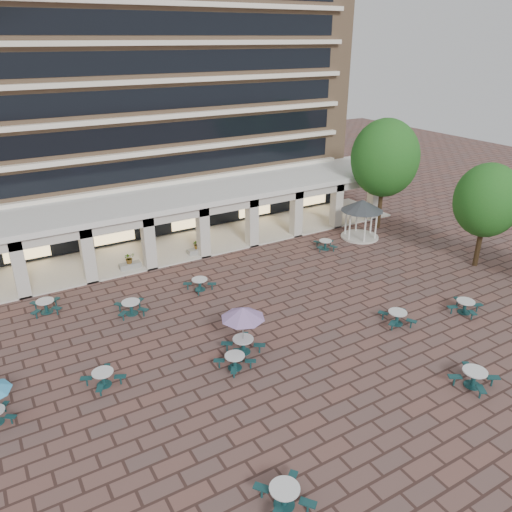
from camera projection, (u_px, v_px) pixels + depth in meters
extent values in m
plane|color=brown|center=(265.00, 343.00, 27.21)|extent=(120.00, 120.00, 0.00)
cube|color=#A27C5B|center=(112.00, 91.00, 42.88)|extent=(40.00, 15.00, 22.00)
cube|color=white|center=(149.00, 186.00, 39.39)|extent=(36.80, 0.50, 0.35)
cube|color=black|center=(146.00, 169.00, 39.05)|extent=(35.20, 0.05, 1.60)
cube|color=white|center=(146.00, 153.00, 38.34)|extent=(36.80, 0.50, 0.35)
cube|color=black|center=(143.00, 136.00, 38.00)|extent=(35.20, 0.05, 1.60)
cube|color=white|center=(143.00, 118.00, 37.30)|extent=(36.80, 0.50, 0.35)
cube|color=black|center=(140.00, 100.00, 36.95)|extent=(35.20, 0.05, 1.60)
cube|color=white|center=(139.00, 82.00, 36.25)|extent=(36.80, 0.50, 0.35)
cube|color=black|center=(137.00, 63.00, 35.90)|extent=(35.20, 0.05, 1.60)
cube|color=white|center=(136.00, 43.00, 35.20)|extent=(36.80, 0.50, 0.35)
cube|color=black|center=(133.00, 23.00, 34.85)|extent=(35.20, 0.05, 1.60)
cube|color=white|center=(132.00, 2.00, 34.15)|extent=(36.80, 0.50, 0.35)
cube|color=white|center=(161.00, 198.00, 37.35)|extent=(42.00, 6.60, 0.40)
cube|color=beige|center=(176.00, 215.00, 35.28)|extent=(42.00, 0.30, 0.90)
cube|color=black|center=(152.00, 218.00, 40.44)|extent=(38.00, 0.15, 3.20)
cube|color=beige|center=(165.00, 249.00, 39.02)|extent=(42.00, 6.00, 0.12)
cube|color=beige|center=(19.00, 268.00, 31.29)|extent=(0.80, 0.80, 4.00)
cube|color=beige|center=(88.00, 254.00, 33.25)|extent=(0.80, 0.80, 4.00)
cube|color=beige|center=(149.00, 242.00, 35.20)|extent=(0.80, 0.80, 4.00)
cube|color=beige|center=(203.00, 231.00, 37.16)|extent=(0.80, 0.80, 4.00)
cube|color=beige|center=(252.00, 222.00, 39.12)|extent=(0.80, 0.80, 4.00)
cube|color=beige|center=(296.00, 213.00, 41.08)|extent=(0.80, 0.80, 4.00)
cube|color=beige|center=(337.00, 205.00, 43.04)|extent=(0.80, 0.80, 4.00)
cube|color=beige|center=(373.00, 197.00, 45.00)|extent=(0.80, 0.80, 4.00)
cube|color=#FFD88C|center=(25.00, 244.00, 35.95)|extent=(3.20, 0.08, 2.40)
cube|color=#FFD88C|center=(113.00, 228.00, 38.92)|extent=(3.20, 0.08, 2.40)
cube|color=#FFD88C|center=(189.00, 215.00, 41.89)|extent=(3.20, 0.08, 2.40)
cube|color=#FFD88C|center=(255.00, 203.00, 44.86)|extent=(3.20, 0.08, 2.40)
cube|color=#FFD88C|center=(312.00, 193.00, 47.83)|extent=(3.20, 0.08, 2.40)
cylinder|color=#143E3E|center=(284.00, 504.00, 17.78)|extent=(0.77, 0.77, 0.04)
cylinder|color=#143E3E|center=(284.00, 498.00, 17.65)|extent=(0.20, 0.20, 0.73)
cylinder|color=silver|center=(285.00, 488.00, 17.47)|extent=(1.10, 1.10, 0.06)
cube|color=#143E3E|center=(292.00, 477.00, 18.33)|extent=(0.67, 0.62, 0.06)
cylinder|color=#143E3E|center=(292.00, 482.00, 18.43)|extent=(0.09, 0.09, 0.46)
cube|color=#143E3E|center=(262.00, 488.00, 17.89)|extent=(0.62, 0.67, 0.06)
cylinder|color=#143E3E|center=(262.00, 493.00, 17.99)|extent=(0.09, 0.09, 0.46)
cube|color=#143E3E|center=(308.00, 503.00, 17.30)|extent=(0.62, 0.67, 0.06)
cylinder|color=#143E3E|center=(308.00, 508.00, 17.41)|extent=(0.09, 0.09, 0.46)
cylinder|color=#143E3E|center=(396.00, 323.00, 29.00)|extent=(0.74, 0.74, 0.04)
cylinder|color=#143E3E|center=(397.00, 319.00, 28.87)|extent=(0.19, 0.19, 0.70)
cylinder|color=silver|center=(398.00, 312.00, 28.70)|extent=(1.06, 1.06, 0.05)
cube|color=#143E3E|center=(402.00, 311.00, 29.46)|extent=(0.66, 0.53, 0.05)
cylinder|color=#143E3E|center=(401.00, 314.00, 29.56)|extent=(0.09, 0.09, 0.45)
cube|color=#143E3E|center=(383.00, 313.00, 29.23)|extent=(0.53, 0.66, 0.05)
cylinder|color=#143E3E|center=(383.00, 316.00, 29.33)|extent=(0.09, 0.09, 0.45)
cube|color=#143E3E|center=(392.00, 323.00, 28.18)|extent=(0.66, 0.53, 0.05)
cylinder|color=#143E3E|center=(392.00, 327.00, 28.28)|extent=(0.09, 0.09, 0.45)
cube|color=#143E3E|center=(411.00, 321.00, 28.41)|extent=(0.53, 0.66, 0.05)
cylinder|color=#143E3E|center=(411.00, 325.00, 28.51)|extent=(0.09, 0.09, 0.45)
cylinder|color=#143E3E|center=(472.00, 385.00, 23.87)|extent=(0.80, 0.80, 0.05)
cylinder|color=#143E3E|center=(473.00, 379.00, 23.72)|extent=(0.21, 0.21, 0.76)
cylinder|color=silver|center=(475.00, 371.00, 23.54)|extent=(1.14, 1.14, 0.06)
cube|color=#143E3E|center=(467.00, 366.00, 24.49)|extent=(0.61, 0.70, 0.06)
cylinder|color=#143E3E|center=(466.00, 370.00, 24.59)|extent=(0.09, 0.09, 0.48)
cube|color=#143E3E|center=(455.00, 377.00, 23.70)|extent=(0.70, 0.61, 0.06)
cylinder|color=#143E3E|center=(454.00, 381.00, 23.80)|extent=(0.09, 0.09, 0.48)
cube|color=#143E3E|center=(481.00, 389.00, 22.86)|extent=(0.61, 0.70, 0.06)
cylinder|color=#143E3E|center=(480.00, 394.00, 22.96)|extent=(0.09, 0.09, 0.48)
cube|color=#143E3E|center=(493.00, 377.00, 23.65)|extent=(0.70, 0.61, 0.06)
cylinder|color=#143E3E|center=(492.00, 382.00, 23.75)|extent=(0.09, 0.09, 0.48)
cube|color=#143E3E|center=(4.00, 405.00, 22.06)|extent=(0.48, 0.54, 0.04)
cylinder|color=#143E3E|center=(5.00, 408.00, 22.14)|extent=(0.07, 0.07, 0.37)
cube|color=#143E3E|center=(10.00, 417.00, 21.37)|extent=(0.54, 0.48, 0.04)
cylinder|color=#143E3E|center=(11.00, 420.00, 21.45)|extent=(0.07, 0.07, 0.37)
cylinder|color=#143E3E|center=(104.00, 385.00, 23.91)|extent=(0.71, 0.71, 0.04)
cylinder|color=#143E3E|center=(104.00, 379.00, 23.78)|extent=(0.18, 0.18, 0.67)
cylinder|color=silver|center=(102.00, 372.00, 23.62)|extent=(1.02, 1.02, 0.05)
cube|color=#143E3E|center=(106.00, 367.00, 24.46)|extent=(0.50, 0.63, 0.05)
cylinder|color=#143E3E|center=(107.00, 371.00, 24.56)|extent=(0.08, 0.08, 0.43)
cube|color=#143E3E|center=(86.00, 378.00, 23.68)|extent=(0.63, 0.50, 0.05)
cylinder|color=#143E3E|center=(87.00, 382.00, 23.77)|extent=(0.08, 0.08, 0.43)
cube|color=#143E3E|center=(100.00, 388.00, 23.01)|extent=(0.50, 0.63, 0.05)
cylinder|color=#143E3E|center=(100.00, 392.00, 23.11)|extent=(0.08, 0.08, 0.43)
cube|color=#143E3E|center=(120.00, 376.00, 23.80)|extent=(0.63, 0.50, 0.05)
cylinder|color=#143E3E|center=(121.00, 380.00, 23.89)|extent=(0.08, 0.08, 0.43)
cylinder|color=#143E3E|center=(243.00, 352.00, 26.41)|extent=(0.78, 0.78, 0.04)
cylinder|color=#143E3E|center=(243.00, 346.00, 26.27)|extent=(0.20, 0.20, 0.73)
cylinder|color=silver|center=(243.00, 339.00, 26.10)|extent=(1.11, 1.11, 0.06)
cube|color=#143E3E|center=(245.00, 335.00, 27.01)|extent=(0.61, 0.68, 0.06)
cylinder|color=#143E3E|center=(245.00, 339.00, 27.12)|extent=(0.09, 0.09, 0.47)
cube|color=#143E3E|center=(227.00, 343.00, 26.29)|extent=(0.68, 0.61, 0.06)
cylinder|color=#143E3E|center=(227.00, 347.00, 26.40)|extent=(0.09, 0.09, 0.47)
cube|color=#143E3E|center=(241.00, 354.00, 25.44)|extent=(0.61, 0.68, 0.06)
cylinder|color=#143E3E|center=(241.00, 358.00, 25.54)|extent=(0.09, 0.09, 0.47)
cube|color=#143E3E|center=(260.00, 345.00, 26.16)|extent=(0.68, 0.61, 0.06)
cylinder|color=#143E3E|center=(259.00, 349.00, 26.26)|extent=(0.09, 0.09, 0.47)
cylinder|color=gray|center=(243.00, 330.00, 25.89)|extent=(0.06, 0.06, 2.66)
cone|color=#8B6AA7|center=(243.00, 313.00, 25.46)|extent=(2.33, 2.33, 0.61)
cylinder|color=#143E3E|center=(464.00, 312.00, 30.19)|extent=(0.74, 0.74, 0.04)
cylinder|color=#143E3E|center=(465.00, 307.00, 30.05)|extent=(0.19, 0.19, 0.70)
cylinder|color=silver|center=(466.00, 301.00, 29.88)|extent=(1.06, 1.06, 0.05)
cube|color=#143E3E|center=(458.00, 299.00, 30.75)|extent=(0.49, 0.65, 0.05)
cylinder|color=#143E3E|center=(457.00, 303.00, 30.85)|extent=(0.08, 0.08, 0.45)
cube|color=#143E3E|center=(452.00, 307.00, 29.89)|extent=(0.65, 0.49, 0.05)
cylinder|color=#143E3E|center=(452.00, 310.00, 29.99)|extent=(0.08, 0.08, 0.45)
cube|color=#143E3E|center=(473.00, 313.00, 29.26)|extent=(0.49, 0.65, 0.05)
cylinder|color=#143E3E|center=(472.00, 316.00, 29.36)|extent=(0.08, 0.08, 0.45)
cube|color=#143E3E|center=(478.00, 305.00, 30.12)|extent=(0.65, 0.49, 0.05)
cylinder|color=#143E3E|center=(477.00, 308.00, 30.22)|extent=(0.08, 0.08, 0.45)
cylinder|color=#143E3E|center=(132.00, 313.00, 30.06)|extent=(0.76, 0.76, 0.04)
cylinder|color=#143E3E|center=(131.00, 308.00, 29.92)|extent=(0.20, 0.20, 0.72)
cylinder|color=silver|center=(131.00, 302.00, 29.75)|extent=(1.09, 1.09, 0.05)
cube|color=#143E3E|center=(139.00, 300.00, 30.60)|extent=(0.66, 0.61, 0.05)
cylinder|color=#143E3E|center=(140.00, 304.00, 30.70)|extent=(0.09, 0.09, 0.46)
cube|color=#143E3E|center=(119.00, 304.00, 30.16)|extent=(0.61, 0.66, 0.05)
cylinder|color=#143E3E|center=(120.00, 308.00, 30.26)|extent=(0.09, 0.09, 0.46)
cube|color=#143E3E|center=(123.00, 313.00, 29.15)|extent=(0.66, 0.61, 0.05)
cylinder|color=#143E3E|center=(123.00, 317.00, 29.25)|extent=(0.09, 0.09, 0.46)
cube|color=#143E3E|center=(143.00, 309.00, 29.59)|extent=(0.61, 0.66, 0.05)
cylinder|color=#143E3E|center=(144.00, 313.00, 29.70)|extent=(0.09, 0.09, 0.46)
cylinder|color=#143E3E|center=(235.00, 368.00, 25.13)|extent=(0.71, 0.71, 0.04)
cylinder|color=#143E3E|center=(235.00, 362.00, 25.01)|extent=(0.18, 0.18, 0.67)
cylinder|color=silver|center=(235.00, 356.00, 24.84)|extent=(1.01, 1.01, 0.05)
cube|color=#143E3E|center=(236.00, 352.00, 25.68)|extent=(0.53, 0.62, 0.05)
cylinder|color=#143E3E|center=(236.00, 355.00, 25.78)|extent=(0.08, 0.08, 0.42)
cube|color=#143E3E|center=(219.00, 360.00, 24.98)|extent=(0.62, 0.53, 0.05)
cylinder|color=#143E3E|center=(219.00, 364.00, 25.07)|extent=(0.08, 0.08, 0.42)
cube|color=#143E3E|center=(234.00, 370.00, 24.24)|extent=(0.53, 0.62, 0.05)
cylinder|color=#143E3E|center=(234.00, 374.00, 24.33)|extent=(0.08, 0.08, 0.42)
cube|color=#143E3E|center=(251.00, 361.00, 24.95)|extent=(0.62, 0.53, 0.05)
cylinder|color=#143E3E|center=(251.00, 365.00, 25.04)|extent=(0.08, 0.08, 0.42)
cylinder|color=#143E3E|center=(200.00, 289.00, 32.91)|extent=(0.72, 0.72, 0.04)
cylinder|color=#143E3E|center=(200.00, 285.00, 32.78)|extent=(0.18, 0.18, 0.68)
cylinder|color=silver|center=(200.00, 279.00, 32.62)|extent=(1.03, 1.03, 0.05)
cube|color=#143E3E|center=(201.00, 278.00, 33.47)|extent=(0.54, 0.63, 0.05)
cylinder|color=#143E3E|center=(201.00, 281.00, 33.56)|extent=(0.08, 0.08, 0.43)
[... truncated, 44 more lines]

